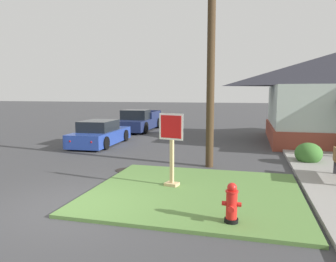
# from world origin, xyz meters

# --- Properties ---
(ground_plane) EXTENTS (160.00, 160.00, 0.00)m
(ground_plane) POSITION_xyz_m (0.00, 0.00, 0.00)
(ground_plane) COLOR #3D3D3F
(grass_corner_patch) EXTENTS (5.37, 4.84, 0.08)m
(grass_corner_patch) POSITION_xyz_m (2.50, 1.69, 0.04)
(grass_corner_patch) COLOR #567F3D
(grass_corner_patch) RESTS_ON ground
(sidewalk_strip) EXTENTS (2.20, 17.80, 0.12)m
(sidewalk_strip) POSITION_xyz_m (6.38, 6.14, 0.06)
(sidewalk_strip) COLOR gray
(sidewalk_strip) RESTS_ON ground
(fire_hydrant) EXTENTS (0.38, 0.34, 0.80)m
(fire_hydrant) POSITION_xyz_m (3.54, -0.16, 0.45)
(fire_hydrant) COLOR black
(fire_hydrant) RESTS_ON grass_corner_patch
(stop_sign) EXTENTS (0.70, 0.36, 2.00)m
(stop_sign) POSITION_xyz_m (1.80, 1.96, 1.04)
(stop_sign) COLOR tan
(stop_sign) RESTS_ON grass_corner_patch
(manhole_cover) EXTENTS (0.70, 0.70, 0.02)m
(manhole_cover) POSITION_xyz_m (-0.20, 3.55, 0.01)
(manhole_cover) COLOR black
(manhole_cover) RESTS_ON ground
(parked_sedan_blue) EXTENTS (1.99, 4.41, 1.25)m
(parked_sedan_blue) POSITION_xyz_m (-3.51, 8.26, 0.54)
(parked_sedan_blue) COLOR #233D93
(parked_sedan_blue) RESTS_ON ground
(pickup_truck_navy) EXTENTS (2.22, 5.51, 1.48)m
(pickup_truck_navy) POSITION_xyz_m (-3.71, 14.56, 0.62)
(pickup_truck_navy) COLOR #19234C
(pickup_truck_navy) RESTS_ON ground
(utility_pole) EXTENTS (1.74, 0.27, 10.31)m
(utility_pole) POSITION_xyz_m (2.47, 4.82, 5.39)
(utility_pole) COLOR #42301E
(utility_pole) RESTS_ON ground
(shrub_by_curb) EXTENTS (0.97, 0.97, 0.80)m
(shrub_by_curb) POSITION_xyz_m (5.96, 6.16, 0.40)
(shrub_by_curb) COLOR #3B6F2D
(shrub_by_curb) RESTS_ON ground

